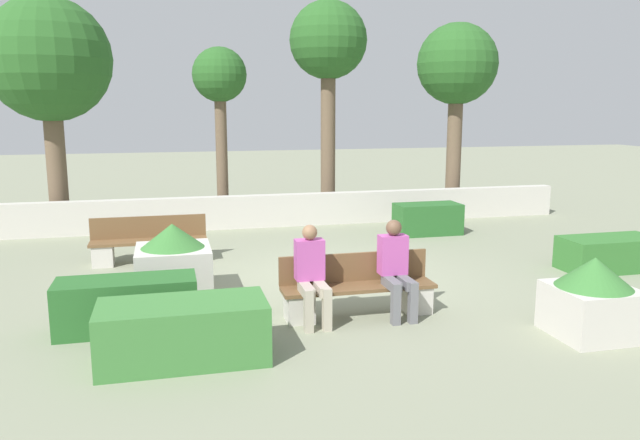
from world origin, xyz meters
The scene contains 16 objects.
ground_plane centered at (0.00, 0.00, 0.00)m, with size 60.00×60.00×0.00m, color gray.
perimeter_wall centered at (0.00, 4.72, 0.38)m, with size 14.44×0.30×0.76m.
bench_front centered at (-0.08, -1.87, 0.33)m, with size 2.12×0.48×0.83m.
bench_left_side centered at (-2.91, 1.83, 0.33)m, with size 2.07×0.49×0.83m.
person_seated_man centered at (-0.76, -2.01, 0.71)m, with size 0.38×0.64×1.30m.
person_seated_woman centered at (0.41, -2.01, 0.72)m, with size 0.38×0.64×1.31m.
hedge_block_near_left centered at (-3.11, -1.72, 0.34)m, with size 1.74×0.67×0.67m.
hedge_block_near_right centered at (4.92, -0.62, 0.29)m, with size 1.70×0.82×0.57m.
hedge_block_mid_left centered at (3.07, 3.00, 0.34)m, with size 1.44×0.71×0.68m.
hedge_block_mid_right centered at (-2.44, -2.89, 0.34)m, with size 1.87×0.88×0.68m.
planter_corner_left centered at (2.51, -3.31, 0.50)m, with size 0.95×0.95×1.00m.
planter_corner_right centered at (-2.50, -0.36, 0.52)m, with size 1.10×1.10×1.11m.
tree_leftmost centered at (-4.97, 5.47, 3.77)m, with size 2.74×2.74×5.21m.
tree_center_left centered at (-1.21, 5.73, 3.36)m, with size 1.31×1.31×4.22m.
tree_center_right centered at (1.50, 5.82, 4.27)m, with size 1.94×1.94×5.41m.
tree_rightmost centered at (4.87, 5.51, 3.78)m, with size 2.08×2.08×4.94m.
Camera 1 is at (-2.54, -9.70, 2.83)m, focal length 35.00 mm.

